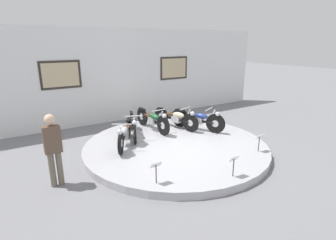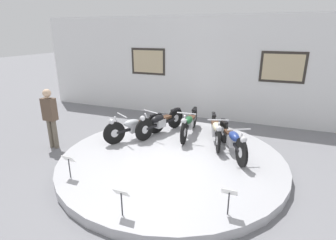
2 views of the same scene
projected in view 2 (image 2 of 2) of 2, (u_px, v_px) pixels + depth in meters
name	position (u px, v px, depth m)	size (l,w,h in m)	color
ground_plane	(172.00, 163.00, 6.55)	(60.00, 60.00, 0.00)	slate
display_platform	(172.00, 159.00, 6.52)	(5.46, 5.46, 0.20)	#ADADB2
back_wall	(210.00, 69.00, 9.42)	(14.00, 0.22, 3.67)	white
motorcycle_silver	(135.00, 126.00, 7.40)	(1.11, 1.70, 0.79)	black
motorcycle_black	(160.00, 122.00, 7.72)	(0.78, 1.90, 0.80)	black
motorcycle_green	(189.00, 123.00, 7.63)	(0.54, 2.01, 0.81)	black
motorcycle_cream	(216.00, 129.00, 7.16)	(0.69, 1.91, 0.79)	black
motorcycle_blue	(232.00, 139.00, 6.46)	(0.95, 1.83, 0.81)	black
info_placard_front_left	(69.00, 162.00, 5.40)	(0.26, 0.11, 0.51)	#333338
info_placard_front_centre	(121.00, 196.00, 4.27)	(0.26, 0.11, 0.51)	#333338
info_placard_front_right	(229.00, 196.00, 4.28)	(0.26, 0.11, 0.51)	#333338
visitor_standing	(50.00, 115.00, 7.13)	(0.36, 0.22, 1.68)	#6B6051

